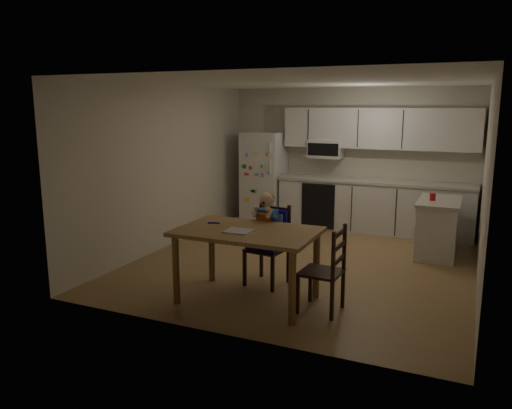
{
  "coord_description": "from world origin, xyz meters",
  "views": [
    {
      "loc": [
        2.13,
        -6.5,
        2.19
      ],
      "look_at": [
        -0.31,
        -1.01,
        1.0
      ],
      "focal_mm": 35.0,
      "sensor_mm": 36.0,
      "label": 1
    }
  ],
  "objects_px": {
    "kitchen_island": "(438,227)",
    "red_cup": "(433,197)",
    "refrigerator": "(264,177)",
    "dining_table": "(247,239)",
    "chair_side": "(330,265)",
    "chair_booster": "(269,229)"
  },
  "relations": [
    {
      "from": "refrigerator",
      "to": "dining_table",
      "type": "distance_m",
      "value": 4.02
    },
    {
      "from": "kitchen_island",
      "to": "red_cup",
      "type": "bearing_deg",
      "value": -135.28
    },
    {
      "from": "red_cup",
      "to": "dining_table",
      "type": "xyz_separation_m",
      "value": [
        -1.74,
        -2.68,
        -0.16
      ]
    },
    {
      "from": "kitchen_island",
      "to": "chair_booster",
      "type": "relative_size",
      "value": 0.97
    },
    {
      "from": "red_cup",
      "to": "dining_table",
      "type": "distance_m",
      "value": 3.2
    },
    {
      "from": "refrigerator",
      "to": "chair_booster",
      "type": "bearing_deg",
      "value": -65.89
    },
    {
      "from": "red_cup",
      "to": "chair_booster",
      "type": "bearing_deg",
      "value": -130.02
    },
    {
      "from": "refrigerator",
      "to": "chair_side",
      "type": "relative_size",
      "value": 1.79
    },
    {
      "from": "chair_booster",
      "to": "kitchen_island",
      "type": "bearing_deg",
      "value": 57.8
    },
    {
      "from": "red_cup",
      "to": "chair_booster",
      "type": "xyz_separation_m",
      "value": [
        -1.73,
        -2.06,
        -0.18
      ]
    },
    {
      "from": "dining_table",
      "to": "chair_booster",
      "type": "xyz_separation_m",
      "value": [
        0.01,
        0.62,
        -0.02
      ]
    },
    {
      "from": "dining_table",
      "to": "chair_side",
      "type": "bearing_deg",
      "value": 2.75
    },
    {
      "from": "refrigerator",
      "to": "kitchen_island",
      "type": "height_order",
      "value": "refrigerator"
    },
    {
      "from": "chair_booster",
      "to": "refrigerator",
      "type": "bearing_deg",
      "value": 122.17
    },
    {
      "from": "kitchen_island",
      "to": "dining_table",
      "type": "relative_size",
      "value": 0.73
    },
    {
      "from": "red_cup",
      "to": "chair_side",
      "type": "distance_m",
      "value": 2.77
    },
    {
      "from": "refrigerator",
      "to": "dining_table",
      "type": "relative_size",
      "value": 1.1
    },
    {
      "from": "chair_booster",
      "to": "chair_side",
      "type": "height_order",
      "value": "chair_booster"
    },
    {
      "from": "kitchen_island",
      "to": "chair_booster",
      "type": "height_order",
      "value": "chair_booster"
    },
    {
      "from": "chair_side",
      "to": "dining_table",
      "type": "bearing_deg",
      "value": -84.45
    },
    {
      "from": "red_cup",
      "to": "chair_booster",
      "type": "relative_size",
      "value": 0.09
    },
    {
      "from": "chair_side",
      "to": "red_cup",
      "type": "bearing_deg",
      "value": 166.08
    }
  ]
}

